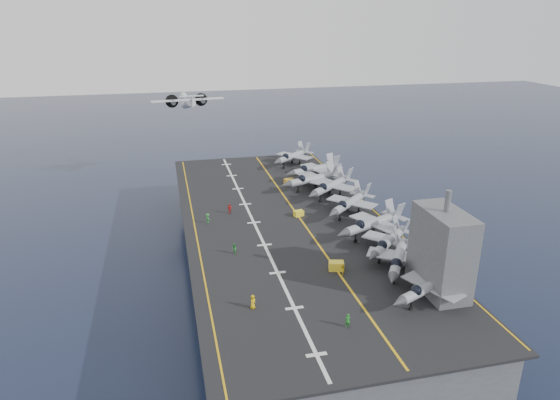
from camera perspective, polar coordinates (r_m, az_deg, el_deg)
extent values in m
plane|color=#142135|center=(99.77, 0.53, -7.80)|extent=(500.00, 500.00, 0.00)
cube|color=#56595E|center=(97.51, 0.54, -5.21)|extent=(36.00, 90.00, 10.00)
cube|color=black|center=(95.38, 0.55, -2.39)|extent=(38.00, 92.00, 0.40)
cube|color=gold|center=(96.00, 2.29, -2.11)|extent=(0.35, 90.00, 0.02)
cube|color=silver|center=(94.15, -3.00, -2.59)|extent=(0.50, 90.00, 0.02)
cube|color=gold|center=(93.04, -9.69, -3.16)|extent=(0.25, 90.00, 0.02)
cube|color=gold|center=(100.98, 10.80, -1.31)|extent=(0.25, 90.00, 0.02)
imported|color=#DDB50A|center=(67.70, -3.13, -11.53)|extent=(1.32, 1.41, 1.96)
imported|color=#268C33|center=(82.12, -5.28, -5.58)|extent=(0.73, 1.09, 1.81)
imported|color=#298234|center=(94.56, -8.26, -2.08)|extent=(1.27, 1.34, 1.87)
imported|color=red|center=(98.52, -5.77, -0.98)|extent=(1.35, 1.04, 2.01)
imported|color=#207C24|center=(64.59, 7.74, -13.47)|extent=(1.16, 0.77, 1.93)
imported|color=yellow|center=(76.03, 7.11, -7.93)|extent=(1.06, 1.24, 1.74)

